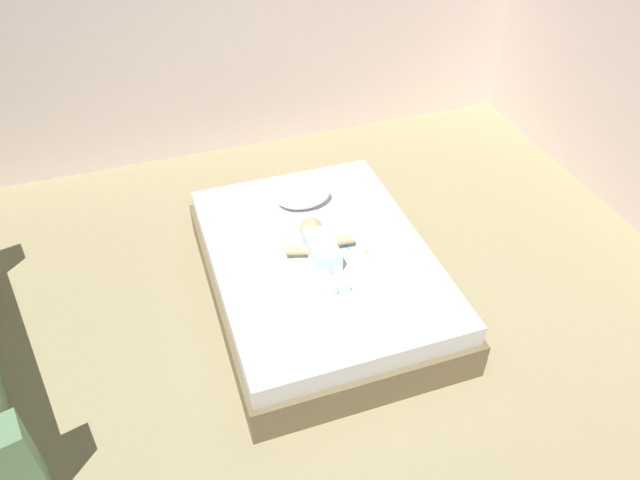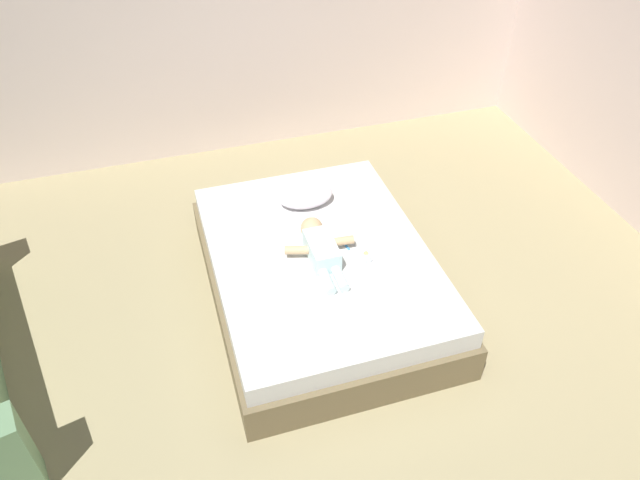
{
  "view_description": "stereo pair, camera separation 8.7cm",
  "coord_description": "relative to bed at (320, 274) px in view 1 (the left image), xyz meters",
  "views": [
    {
      "loc": [
        -0.68,
        -2.05,
        3.04
      ],
      "look_at": [
        0.28,
        0.78,
        0.51
      ],
      "focal_mm": 33.43,
      "sensor_mm": 36.0,
      "label": 1
    },
    {
      "loc": [
        -0.59,
        -2.07,
        3.04
      ],
      "look_at": [
        0.28,
        0.78,
        0.51
      ],
      "focal_mm": 33.43,
      "sensor_mm": 36.0,
      "label": 2
    }
  ],
  "objects": [
    {
      "name": "ground_plane",
      "position": [
        -0.28,
        -0.78,
        -0.2
      ],
      "size": [
        8.0,
        8.0,
        0.0
      ],
      "primitive_type": "plane",
      "color": "tan"
    },
    {
      "name": "wall_behind_bed",
      "position": [
        -0.28,
        2.22,
        1.17
      ],
      "size": [
        8.0,
        0.12,
        2.75
      ],
      "primitive_type": "cube",
      "color": "beige",
      "rests_on": "ground_plane"
    },
    {
      "name": "toothbrush",
      "position": [
        0.18,
        0.03,
        0.22
      ],
      "size": [
        0.04,
        0.14,
        0.02
      ],
      "color": "#3C95E8",
      "rests_on": "bed"
    },
    {
      "name": "bed",
      "position": [
        0.0,
        0.0,
        0.0
      ],
      "size": [
        1.47,
        1.99,
        0.41
      ],
      "color": "brown",
      "rests_on": "ground_plane"
    },
    {
      "name": "baby",
      "position": [
        -0.01,
        -0.03,
        0.28
      ],
      "size": [
        0.48,
        0.65,
        0.15
      ],
      "color": "white",
      "rests_on": "bed"
    },
    {
      "name": "pillow",
      "position": [
        0.06,
        0.55,
        0.28
      ],
      "size": [
        0.4,
        0.28,
        0.14
      ],
      "color": "white",
      "rests_on": "bed"
    },
    {
      "name": "baby_bottle",
      "position": [
        0.27,
        -0.16,
        0.24
      ],
      "size": [
        0.06,
        0.1,
        0.07
      ],
      "color": "white",
      "rests_on": "bed"
    }
  ]
}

